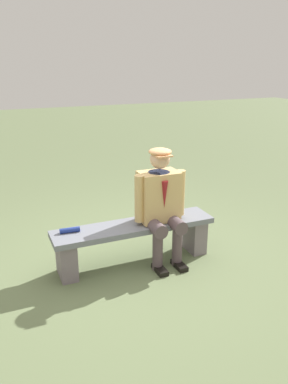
{
  "coord_description": "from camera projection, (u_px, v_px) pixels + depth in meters",
  "views": [
    {
      "loc": [
        1.38,
        3.5,
        2.13
      ],
      "look_at": [
        -0.11,
        0.0,
        0.81
      ],
      "focal_mm": 35.8,
      "sensor_mm": 36.0,
      "label": 1
    }
  ],
  "objects": [
    {
      "name": "ground_plane",
      "position": [
        135.0,
        262.0,
        4.25
      ],
      "size": [
        30.0,
        30.0,
        0.0
      ],
      "primitive_type": "plane",
      "color": "#64734C"
    },
    {
      "name": "bench",
      "position": [
        134.0,
        237.0,
        4.15
      ],
      "size": [
        1.77,
        0.38,
        0.46
      ],
      "color": "slate",
      "rests_on": "ground"
    },
    {
      "name": "seated_man",
      "position": [
        161.0,
        202.0,
        4.09
      ],
      "size": [
        0.59,
        0.56,
        1.27
      ],
      "color": "tan",
      "rests_on": "ground"
    },
    {
      "name": "rolled_magazine",
      "position": [
        70.0,
        230.0,
        3.9
      ],
      "size": [
        0.21,
        0.07,
        0.05
      ],
      "primitive_type": "cylinder",
      "rotation": [
        0.0,
        1.57,
        -0.09
      ],
      "color": "navy",
      "rests_on": "bench"
    }
  ]
}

